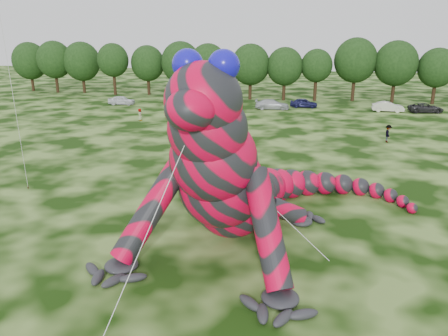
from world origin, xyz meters
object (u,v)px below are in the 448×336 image
tree_3 (114,69)px  spectator_2 (388,134)px  tree_10 (355,70)px  car_2 (209,102)px  tree_8 (284,74)px  tree_1 (55,67)px  tree_9 (316,75)px  tree_5 (181,69)px  tree_12 (436,76)px  car_1 (176,99)px  inflatable_gecko (241,142)px  tree_4 (148,70)px  tree_2 (82,67)px  spectator_4 (140,115)px  car_3 (272,104)px  car_5 (388,107)px  car_0 (122,100)px  tree_0 (31,67)px  tree_7 (250,72)px  car_6 (426,108)px  car_4 (304,103)px  spectator_0 (194,138)px  tree_6 (208,71)px  tree_11 (395,72)px

tree_3 → spectator_2: (44.85, -28.42, -3.78)m
tree_10 → car_2: (-22.53, -11.19, -4.53)m
tree_8 → tree_3: bearing=179.9°
tree_3 → spectator_2: 53.23m
tree_1 → tree_9: (49.42, -0.71, -0.57)m
tree_5 → car_2: (7.99, -11.05, -4.17)m
tree_12 → tree_1: bearing=179.7°
tree_1 → car_1: 28.44m
inflatable_gecko → tree_1: 70.67m
tree_4 → spectator_2: 49.19m
tree_5 → tree_8: 18.97m
tree_2 → spectator_4: tree_2 is taller
tree_4 → car_3: 27.36m
tree_8 → car_5: size_ratio=1.98×
car_0 → tree_0: bearing=56.1°
car_2 → car_3: 9.98m
tree_1 → tree_7: tree_1 is taller
tree_3 → car_6: tree_3 is taller
inflatable_gecko → tree_4: size_ratio=2.33×
car_1 → car_3: car_3 is taller
tree_3 → tree_8: (31.50, -0.08, -0.25)m
car_4 → tree_8: bearing=27.4°
car_0 → tree_3: bearing=23.5°
inflatable_gecko → tree_9: (3.57, 53.08, -0.95)m
car_4 → spectator_2: (9.62, -21.13, 0.22)m
car_3 → car_5: 17.02m
tree_1 → spectator_0: bearing=-42.9°
car_3 → car_5: bearing=-91.3°
tree_8 → car_5: tree_8 is taller
tree_0 → car_1: 34.66m
car_1 → car_3: (16.26, -2.86, 0.10)m
tree_0 → tree_1: tree_1 is taller
tree_4 → tree_7: (19.56, -1.91, 0.21)m
car_6 → tree_3: bearing=72.8°
tree_5 → tree_12: 43.14m
tree_2 → tree_3: tree_2 is taller
car_1 → car_4: size_ratio=0.93×
inflatable_gecko → tree_5: bearing=119.0°
car_3 → tree_4: bearing=58.6°
tree_7 → tree_6: bearing=-179.1°
tree_12 → car_3: (-25.17, -10.65, -3.74)m
car_1 → car_6: (38.55, -1.05, 0.03)m
tree_0 → car_4: bearing=-9.9°
tree_8 → car_6: tree_8 is taller
tree_1 → tree_11: bearing=0.1°
tree_12 → spectator_4: tree_12 is taller
car_4 → spectator_2: size_ratio=2.25×
tree_8 → spectator_2: (13.35, -28.34, -3.53)m
spectator_0 → tree_8: bearing=36.2°
tree_9 → car_4: 8.53m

